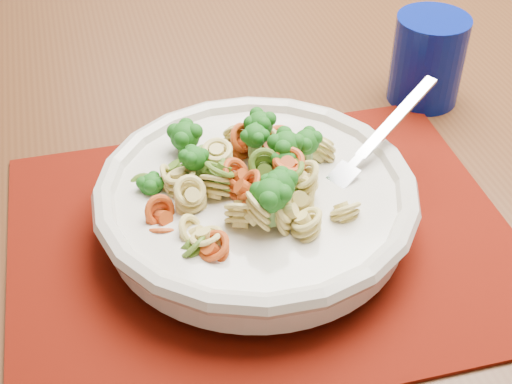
{
  "coord_description": "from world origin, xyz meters",
  "views": [
    {
      "loc": [
        -0.17,
        -1.16,
        1.22
      ],
      "look_at": [
        -0.14,
        -0.69,
        0.81
      ],
      "focal_mm": 50.0,
      "sensor_mm": 36.0,
      "label": 1
    }
  ],
  "objects": [
    {
      "name": "pasta_bowl",
      "position": [
        -0.14,
        -0.69,
        0.81
      ],
      "size": [
        0.29,
        0.29,
        0.05
      ],
      "color": "beige",
      "rests_on": "placemat"
    },
    {
      "name": "pasta_broccoli_heap",
      "position": [
        -0.14,
        -0.69,
        0.82
      ],
      "size": [
        0.24,
        0.24,
        0.06
      ],
      "primitive_type": null,
      "color": "#DACB6C",
      "rests_on": "pasta_bowl"
    },
    {
      "name": "fork",
      "position": [
        -0.06,
        -0.67,
        0.82
      ],
      "size": [
        0.15,
        0.14,
        0.08
      ],
      "primitive_type": null,
      "rotation": [
        0.0,
        -0.35,
        0.72
      ],
      "color": "silver",
      "rests_on": "pasta_bowl"
    },
    {
      "name": "tumbler",
      "position": [
        0.06,
        -0.48,
        0.82
      ],
      "size": [
        0.08,
        0.08,
        0.1
      ],
      "primitive_type": "cylinder",
      "color": "#041261",
      "rests_on": "dining_table"
    },
    {
      "name": "placemat",
      "position": [
        -0.13,
        -0.7,
        0.77
      ],
      "size": [
        0.5,
        0.42,
        0.0
      ],
      "primitive_type": "cube",
      "rotation": [
        0.0,
        0.0,
        0.18
      ],
      "color": "#580D03",
      "rests_on": "dining_table"
    },
    {
      "name": "dining_table",
      "position": [
        -0.17,
        -0.61,
        0.68
      ],
      "size": [
        1.73,
        1.3,
        0.77
      ],
      "rotation": [
        0.0,
        0.0,
        0.21
      ],
      "color": "#482814",
      "rests_on": "ground"
    }
  ]
}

